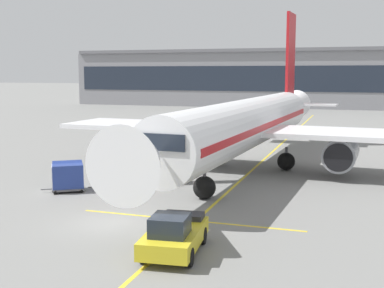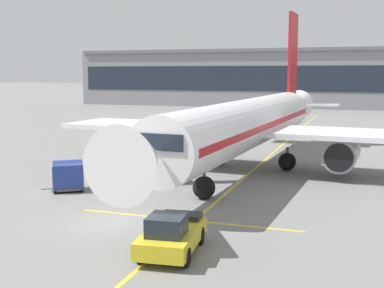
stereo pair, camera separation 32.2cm
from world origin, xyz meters
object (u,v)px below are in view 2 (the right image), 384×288
at_px(ground_crew_marshaller, 134,171).
at_px(baggage_cart_second, 68,176).
at_px(parked_airplane, 250,124).
at_px(ground_crew_wingwalker, 119,172).
at_px(baggage_cart_lead, 114,174).
at_px(safety_cone_engine_keepout, 175,161).
at_px(belt_loader, 164,171).
at_px(ground_crew_by_loader, 124,168).
at_px(ground_crew_by_carts, 108,176).
at_px(pushback_tug, 171,234).
at_px(safety_cone_wingtip, 147,164).

bearing_deg(ground_crew_marshaller, baggage_cart_second, -141.94).
height_order(parked_airplane, ground_crew_wingwalker, parked_airplane).
height_order(baggage_cart_lead, safety_cone_engine_keepout, baggage_cart_lead).
height_order(belt_loader, ground_crew_marshaller, belt_loader).
distance_m(ground_crew_marshaller, ground_crew_wingwalker, 1.00).
distance_m(ground_crew_by_loader, ground_crew_by_carts, 2.85).
bearing_deg(safety_cone_engine_keepout, pushback_tug, -69.61).
bearing_deg(parked_airplane, ground_crew_by_loader, -134.96).
distance_m(ground_crew_by_loader, ground_crew_marshaller, 1.48).
bearing_deg(baggage_cart_lead, safety_cone_wingtip, 96.54).
xyz_separation_m(parked_airplane, baggage_cart_lead, (-6.98, -9.31, -2.59)).
relative_size(ground_crew_wingwalker, safety_cone_wingtip, 2.70).
bearing_deg(pushback_tug, safety_cone_engine_keepout, 110.39).
bearing_deg(ground_crew_wingwalker, baggage_cart_lead, -92.71).
height_order(parked_airplane, safety_cone_engine_keepout, parked_airplane).
distance_m(ground_crew_by_loader, safety_cone_engine_keepout, 7.56).
bearing_deg(safety_cone_wingtip, belt_loader, -53.97).
xyz_separation_m(belt_loader, ground_crew_by_loader, (-2.77, -0.67, 0.14)).
height_order(pushback_tug, safety_cone_engine_keepout, pushback_tug).
bearing_deg(ground_crew_by_carts, safety_cone_wingtip, 96.01).
bearing_deg(ground_crew_by_loader, safety_cone_engine_keepout, 82.69).
distance_m(baggage_cart_second, ground_crew_by_carts, 2.62).
relative_size(ground_crew_by_carts, ground_crew_wingwalker, 1.00).
bearing_deg(ground_crew_by_carts, parked_airplane, 55.46).
xyz_separation_m(pushback_tug, safety_cone_wingtip, (-8.73, 17.23, -0.51)).
bearing_deg(parked_airplane, baggage_cart_lead, -126.87).
xyz_separation_m(baggage_cart_lead, safety_cone_wingtip, (-0.83, 7.24, -0.69)).
relative_size(ground_crew_by_loader, ground_crew_marshaller, 1.00).
relative_size(belt_loader, ground_crew_by_loader, 3.06).
bearing_deg(ground_crew_by_carts, safety_cone_engine_keepout, 86.40).
distance_m(ground_crew_marshaller, safety_cone_wingtip, 6.36).
height_order(ground_crew_by_carts, safety_cone_wingtip, ground_crew_by_carts).
xyz_separation_m(ground_crew_by_loader, ground_crew_marshaller, (1.20, -0.86, 0.00)).
relative_size(baggage_cart_second, ground_crew_wingwalker, 1.55).
bearing_deg(pushback_tug, ground_crew_by_carts, 130.68).
xyz_separation_m(belt_loader, ground_crew_by_carts, (-2.46, -3.50, 0.14)).
xyz_separation_m(baggage_cart_second, safety_cone_engine_keepout, (3.17, 11.00, -0.69)).
height_order(ground_crew_by_loader, safety_cone_engine_keepout, ground_crew_by_loader).
bearing_deg(safety_cone_wingtip, parked_airplane, 14.82).
height_order(belt_loader, ground_crew_wingwalker, belt_loader).
relative_size(belt_loader, baggage_cart_lead, 1.97).
bearing_deg(belt_loader, ground_crew_by_loader, -166.42).
bearing_deg(safety_cone_wingtip, ground_crew_by_carts, -83.99).
bearing_deg(ground_crew_by_loader, belt_loader, 13.58).
bearing_deg(baggage_cart_lead, ground_crew_by_carts, -88.78).
bearing_deg(ground_crew_by_loader, baggage_cart_lead, -81.76).
relative_size(pushback_tug, ground_crew_marshaller, 2.63).
height_order(baggage_cart_second, safety_cone_engine_keepout, baggage_cart_second).
height_order(baggage_cart_second, pushback_tug, baggage_cart_second).
height_order(parked_airplane, baggage_cart_second, parked_airplane).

